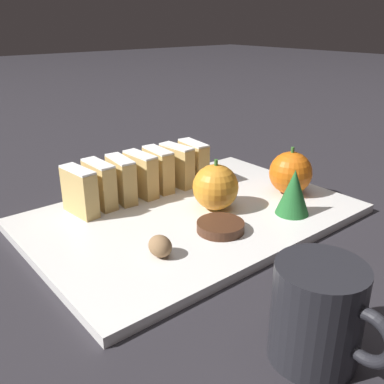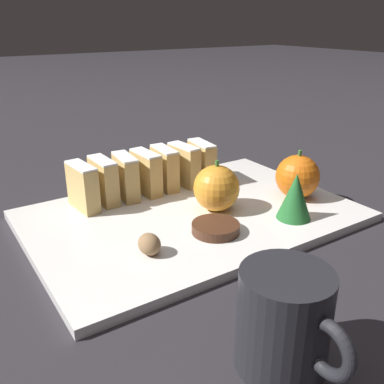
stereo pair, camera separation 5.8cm
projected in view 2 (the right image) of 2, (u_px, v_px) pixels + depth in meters
The scene contains 15 objects.
ground_plane at pixel (192, 220), 0.60m from camera, with size 6.00×6.00×0.00m, color #28262B.
serving_platter at pixel (192, 216), 0.60m from camera, with size 0.30×0.44×0.01m.
stollen_slice_front at pixel (83, 187), 0.59m from camera, with size 0.06×0.03×0.07m.
stollen_slice_second at pixel (104, 181), 0.62m from camera, with size 0.06×0.02×0.07m.
stollen_slice_third at pixel (126, 177), 0.63m from camera, with size 0.06×0.03×0.07m.
stollen_slice_fourth at pixel (146, 173), 0.65m from camera, with size 0.06×0.02×0.07m.
stollen_slice_fifth at pixel (165, 168), 0.67m from camera, with size 0.06×0.03×0.07m.
stollen_slice_sixth at pixel (184, 165), 0.68m from camera, with size 0.06×0.03×0.07m.
stollen_slice_back at pixel (202, 162), 0.70m from camera, with size 0.06×0.03×0.07m.
orange_near at pixel (297, 177), 0.63m from camera, with size 0.06×0.06×0.07m.
orange_far at pixel (216, 188), 0.59m from camera, with size 0.06×0.06×0.07m.
walnut at pixel (149, 244), 0.48m from camera, with size 0.03×0.02×0.02m.
chocolate_cookie at pixel (216, 228), 0.54m from camera, with size 0.06×0.06×0.01m.
evergreen_sprig at pixel (295, 196), 0.56m from camera, with size 0.05×0.05×0.06m.
coffee_mug at pixel (285, 322), 0.33m from camera, with size 0.10×0.07×0.09m.
Camera 2 is at (0.45, -0.30, 0.26)m, focal length 40.00 mm.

